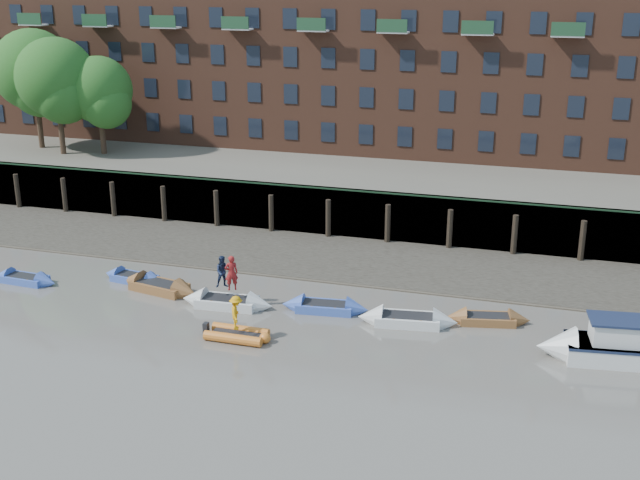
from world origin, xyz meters
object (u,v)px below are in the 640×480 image
at_px(rowboat_4, 325,307).
at_px(rib_tender, 239,335).
at_px(motor_launch, 599,346).
at_px(rowboat_2, 159,287).
at_px(person_rower_a, 231,273).
at_px(rowboat_1, 135,278).
at_px(rowboat_3, 227,302).
at_px(rowboat_6, 487,319).
at_px(person_rower_b, 223,272).
at_px(rowboat_0, 25,279).
at_px(person_rib_crew, 236,313).
at_px(rowboat_5, 407,320).

relative_size(rowboat_4, rib_tender, 1.47).
bearing_deg(motor_launch, rowboat_2, -11.47).
relative_size(rib_tender, person_rower_a, 1.67).
distance_m(rowboat_1, motor_launch, 25.16).
relative_size(rowboat_3, rowboat_4, 1.08).
bearing_deg(rowboat_6, rowboat_4, 174.73).
height_order(rowboat_2, person_rower_b, person_rower_b).
bearing_deg(person_rower_a, rowboat_6, 155.07).
distance_m(rowboat_2, motor_launch, 23.08).
bearing_deg(rowboat_6, person_rower_a, 176.07).
distance_m(rowboat_0, rib_tender, 14.84).
bearing_deg(person_rib_crew, rowboat_5, -82.12).
bearing_deg(rowboat_0, rowboat_3, 3.61).
bearing_deg(rowboat_6, rowboat_2, 171.23).
relative_size(rowboat_1, rib_tender, 1.33).
height_order(rowboat_5, person_rower_b, person_rower_b).
distance_m(rowboat_0, person_rower_a, 12.74).
xyz_separation_m(rowboat_5, motor_launch, (9.05, -1.25, 0.41)).
height_order(rowboat_3, person_rower_a, person_rower_a).
xyz_separation_m(rowboat_1, rowboat_4, (11.56, -0.86, 0.02)).
height_order(rowboat_1, rowboat_3, rowboat_3).
bearing_deg(person_rower_a, rowboat_5, 150.19).
bearing_deg(rowboat_0, rib_tender, -9.98).
height_order(rowboat_4, person_rower_a, person_rower_a).
bearing_deg(person_rower_a, rowboat_0, -31.85).
bearing_deg(rowboat_1, person_rower_a, -6.05).
bearing_deg(person_rower_b, person_rib_crew, -88.82).
height_order(rowboat_1, rowboat_6, rowboat_6).
bearing_deg(rowboat_2, rowboat_5, 9.65).
bearing_deg(person_rower_a, rib_tender, 84.66).
height_order(rowboat_1, rowboat_5, rowboat_5).
relative_size(rowboat_0, rowboat_3, 0.82).
bearing_deg(rowboat_4, person_rib_crew, -132.10).
bearing_deg(rowboat_1, rowboat_2, -14.54).
relative_size(rowboat_1, rowboat_2, 0.81).
bearing_deg(person_rib_crew, rowboat_0, 57.19).
xyz_separation_m(rowboat_3, rowboat_4, (5.11, 0.93, -0.02)).
distance_m(rowboat_0, rowboat_4, 17.48).
bearing_deg(motor_launch, rowboat_1, -13.06).
bearing_deg(rowboat_5, rowboat_2, 170.49).
relative_size(rowboat_0, person_rower_a, 2.18).
distance_m(rowboat_0, rowboat_2, 7.98).
bearing_deg(person_rib_crew, motor_launch, -100.54).
height_order(rowboat_3, motor_launch, motor_launch).
distance_m(motor_launch, person_rower_a, 18.35).
height_order(rowboat_6, rib_tender, rowboat_6).
relative_size(rowboat_4, person_rower_b, 2.70).
distance_m(rowboat_1, rib_tender, 10.05).
bearing_deg(person_rower_b, rowboat_1, 136.35).
bearing_deg(rowboat_3, person_rower_a, 10.30).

